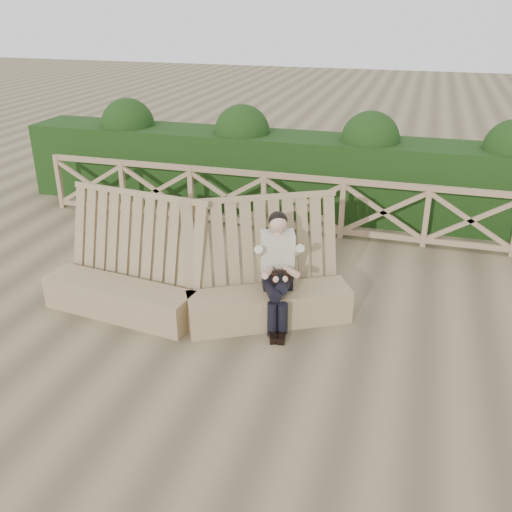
# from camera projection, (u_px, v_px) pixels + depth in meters

# --- Properties ---
(ground) EXTENTS (60.00, 60.00, 0.00)m
(ground) POSITION_uv_depth(u_px,v_px,m) (244.00, 331.00, 7.38)
(ground) COLOR brown
(ground) RESTS_ON ground
(bench) EXTENTS (4.14, 1.70, 1.59)m
(bench) POSITION_uv_depth(u_px,v_px,m) (194.00, 289.00, 7.59)
(bench) COLOR olive
(bench) RESTS_ON ground
(woman) EXTENTS (0.58, 0.97, 1.50)m
(woman) POSITION_uv_depth(u_px,v_px,m) (278.00, 266.00, 7.31)
(woman) COLOR black
(woman) RESTS_ON ground
(guardrail) EXTENTS (10.10, 0.09, 1.10)m
(guardrail) POSITION_uv_depth(u_px,v_px,m) (302.00, 204.00, 10.20)
(guardrail) COLOR #907354
(guardrail) RESTS_ON ground
(hedge) EXTENTS (12.00, 1.20, 1.50)m
(hedge) POSITION_uv_depth(u_px,v_px,m) (315.00, 175.00, 11.17)
(hedge) COLOR black
(hedge) RESTS_ON ground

